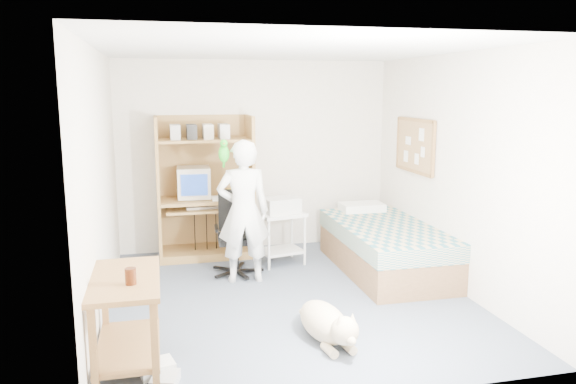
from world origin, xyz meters
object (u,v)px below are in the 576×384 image
at_px(computer_hutch, 205,193).
at_px(bed, 385,247).
at_px(dog, 327,323).
at_px(side_desk, 127,310).
at_px(person, 243,212).
at_px(printer_cart, 281,230).
at_px(office_chair, 236,244).

height_order(computer_hutch, bed, computer_hutch).
bearing_deg(dog, side_desk, 175.92).
xyz_separation_m(person, dog, (0.44, -1.70, -0.63)).
bearing_deg(person, bed, -177.35).
bearing_deg(person, computer_hutch, -70.08).
relative_size(bed, person, 1.27).
relative_size(person, dog, 1.57).
distance_m(person, dog, 1.87).
relative_size(computer_hutch, printer_cart, 2.78).
distance_m(computer_hutch, dog, 2.97).
xyz_separation_m(side_desk, dog, (1.62, 0.14, -0.33)).
relative_size(office_chair, printer_cart, 1.48).
height_order(bed, printer_cart, bed).
height_order(computer_hutch, office_chair, computer_hutch).
bearing_deg(printer_cart, side_desk, -137.61).
xyz_separation_m(bed, printer_cart, (-1.14, 0.55, 0.14)).
height_order(bed, dog, bed).
xyz_separation_m(computer_hutch, bed, (2.00, -1.12, -0.53)).
bearing_deg(office_chair, side_desk, -114.28).
bearing_deg(person, side_desk, 60.94).
bearing_deg(office_chair, dog, -72.73).
xyz_separation_m(office_chair, dog, (0.49, -2.00, -0.18)).
height_order(bed, office_chair, office_chair).
bearing_deg(dog, bed, 44.60).
xyz_separation_m(bed, office_chair, (-1.72, 0.33, 0.05)).
height_order(side_desk, dog, side_desk).
xyz_separation_m(side_desk, person, (1.17, 1.84, 0.30)).
bearing_deg(bed, side_desk, -147.50).
bearing_deg(computer_hutch, person, -73.56).
distance_m(bed, office_chair, 1.75).
relative_size(bed, printer_cart, 3.12).
relative_size(dog, printer_cart, 1.56).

